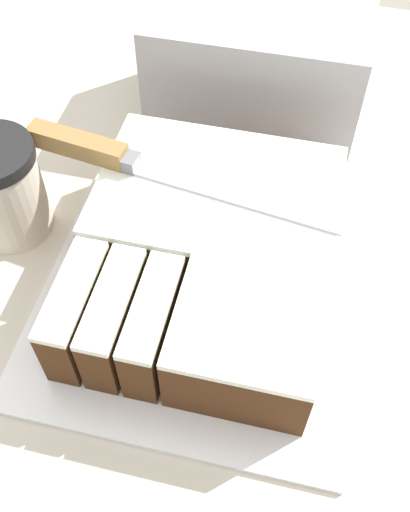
# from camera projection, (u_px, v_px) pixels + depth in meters

# --- Properties ---
(ground_plane) EXTENTS (8.00, 8.00, 0.00)m
(ground_plane) POSITION_uv_depth(u_px,v_px,m) (215.00, 494.00, 1.39)
(ground_plane) COLOR #9E9384
(countertop) EXTENTS (1.40, 1.10, 0.91)m
(countertop) POSITION_uv_depth(u_px,v_px,m) (219.00, 418.00, 1.02)
(countertop) COLOR beige
(countertop) RESTS_ON ground_plane
(cake_board) EXTENTS (0.32, 0.37, 0.01)m
(cake_board) POSITION_uv_depth(u_px,v_px,m) (205.00, 281.00, 0.63)
(cake_board) COLOR white
(cake_board) RESTS_ON countertop
(cake) EXTENTS (0.24, 0.29, 0.08)m
(cake) POSITION_uv_depth(u_px,v_px,m) (208.00, 254.00, 0.60)
(cake) COLOR #472814
(cake) RESTS_ON cake_board
(knife) EXTENTS (0.34, 0.07, 0.02)m
(knife) POSITION_uv_depth(u_px,v_px,m) (108.00, 155.00, 0.62)
(knife) COLOR silver
(knife) RESTS_ON cake
(coffee_cup) EXTENTS (0.09, 0.09, 0.12)m
(coffee_cup) POSITION_uv_depth(u_px,v_px,m) (2.00, 189.00, 0.64)
(coffee_cup) COLOR beige
(coffee_cup) RESTS_ON countertop
(storage_box) EXTENTS (0.27, 0.15, 0.14)m
(storage_box) POSITION_uv_depth(u_px,v_px,m) (257.00, 65.00, 0.75)
(storage_box) COLOR #B2B2B7
(storage_box) RESTS_ON countertop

